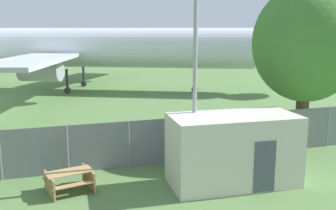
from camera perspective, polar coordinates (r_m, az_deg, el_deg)
name	(u,v)px	position (r m, az deg, el deg)	size (l,w,h in m)	color
perimeter_fence	(129,144)	(16.91, -5.69, -5.67)	(56.07, 0.07, 2.02)	gray
airplane	(86,48)	(38.67, -11.88, 8.09)	(37.04, 30.23, 11.52)	silver
portable_cabin	(233,150)	(15.17, 9.45, -6.43)	(4.90, 2.51, 2.68)	beige
picnic_bench_near_cabin	(70,179)	(14.98, -14.09, -10.37)	(1.91, 1.73, 0.76)	tan
tree_far_right	(307,43)	(20.20, 19.46, 8.42)	(5.17, 5.17, 8.03)	#4C3823
light_mast	(195,59)	(14.88, 3.96, 6.74)	(0.44, 0.44, 7.76)	#99999E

